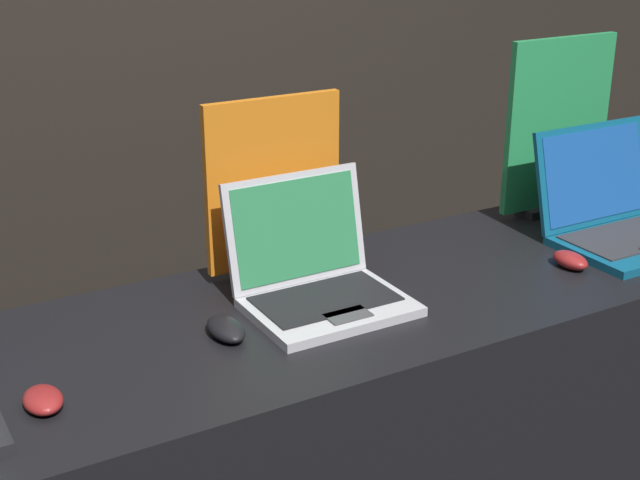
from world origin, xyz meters
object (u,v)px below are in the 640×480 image
laptop_middle (316,275)px  laptop_back (619,216)px  promo_stand_middle (274,191)px  promo_stand_back (557,131)px  mouse_back (570,260)px  mouse_middle (226,329)px  mouse_front (43,400)px

laptop_middle → laptop_back: bearing=-3.9°
promo_stand_middle → promo_stand_back: (0.84, -0.01, 0.03)m
laptop_middle → promo_stand_middle: (0.00, 0.19, 0.13)m
laptop_middle → mouse_back: size_ratio=3.37×
promo_stand_middle → mouse_back: (0.60, -0.32, -0.17)m
mouse_middle → promo_stand_middle: 0.38m
mouse_middle → promo_stand_middle: bearing=46.2°
mouse_back → mouse_front: bearing=-179.7°
mouse_back → laptop_back: bearing=18.0°
mouse_middle → mouse_back: (0.84, -0.08, 0.00)m
mouse_middle → promo_stand_back: (1.07, 0.23, 0.21)m
mouse_front → mouse_back: 1.21m
promo_stand_middle → mouse_back: 0.71m
laptop_middle → promo_stand_back: bearing=12.2°
promo_stand_middle → promo_stand_back: size_ratio=0.86×
laptop_middle → promo_stand_back: size_ratio=0.69×
promo_stand_back → mouse_front: bearing=-167.5°
laptop_back → laptop_middle: bearing=176.1°
mouse_back → promo_stand_back: size_ratio=0.20×
promo_stand_back → laptop_back: bearing=-90.0°
promo_stand_middle → laptop_middle: bearing=-90.0°
laptop_back → mouse_middle: bearing=179.8°
mouse_middle → promo_stand_middle: (0.23, 0.24, 0.18)m
mouse_back → promo_stand_back: 0.44m
mouse_middle → mouse_back: 0.84m
mouse_front → mouse_middle: bearing=12.8°
mouse_middle → promo_stand_back: bearing=12.3°
laptop_middle → laptop_back: size_ratio=0.89×
mouse_middle → laptop_back: laptop_back is taller
promo_stand_middle → laptop_back: (0.84, -0.25, -0.13)m
mouse_front → promo_stand_back: size_ratio=0.20×
mouse_middle → promo_stand_back: 1.12m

